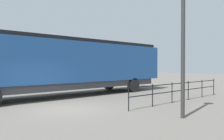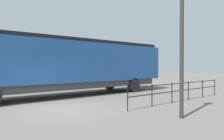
# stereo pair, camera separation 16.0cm
# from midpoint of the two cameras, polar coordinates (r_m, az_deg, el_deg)

# --- Properties ---
(ground_plane) EXTENTS (120.00, 120.00, 0.00)m
(ground_plane) POSITION_cam_midpoint_polar(r_m,az_deg,el_deg) (11.64, -11.03, -9.16)
(ground_plane) COLOR #666059
(locomotive) EXTENTS (3.16, 16.34, 3.88)m
(locomotive) POSITION_cam_midpoint_polar(r_m,az_deg,el_deg) (16.69, -9.10, 1.45)
(locomotive) COLOR navy
(locomotive) RESTS_ON ground_plane
(lamp_post) EXTENTS (0.52, 0.52, 6.02)m
(lamp_post) POSITION_cam_midpoint_polar(r_m,az_deg,el_deg) (9.92, 16.90, 13.77)
(lamp_post) COLOR #2D2D2D
(lamp_post) RESTS_ON ground_plane
(platform_fence) EXTENTS (0.05, 8.87, 1.14)m
(platform_fence) POSITION_cam_midpoint_polar(r_m,az_deg,el_deg) (14.29, 16.46, -4.32)
(platform_fence) COLOR black
(platform_fence) RESTS_ON ground_plane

